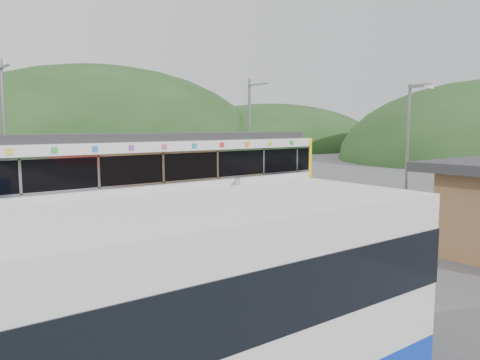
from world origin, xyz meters
TOP-DOWN VIEW (x-y plane):
  - ground at (0.00, 0.00)m, footprint 120.00×120.00m
  - hills at (6.19, 5.29)m, footprint 146.00×149.00m
  - platform at (0.00, 3.30)m, footprint 26.00×3.20m
  - yellow_line at (0.00, 2.00)m, footprint 26.00×0.10m
  - train at (-1.89, 6.00)m, footprint 20.44×3.01m
  - catenary_mast_west at (-7.00, 8.56)m, footprint 0.18×1.80m
  - catenary_mast_east at (7.00, 8.56)m, footprint 0.18×1.80m
  - lamp_post at (5.05, -3.75)m, footprint 0.37×1.03m

SIDE VIEW (x-z plane):
  - ground at x=0.00m, z-range 0.00..0.00m
  - hills at x=6.19m, z-range -13.00..13.00m
  - platform at x=0.00m, z-range 0.00..0.30m
  - yellow_line at x=0.00m, z-range 0.30..0.31m
  - train at x=-1.89m, z-range 0.19..3.93m
  - lamp_post at x=5.05m, z-range 0.56..6.30m
  - catenary_mast_west at x=-7.00m, z-range 0.15..7.15m
  - catenary_mast_east at x=7.00m, z-range 0.15..7.15m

